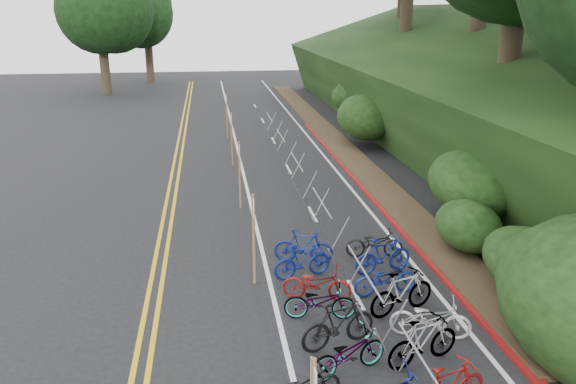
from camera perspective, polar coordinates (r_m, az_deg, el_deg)
name	(u,v)px	position (r m, az deg, el deg)	size (l,w,h in m)	color
road_markings	(243,216)	(19.83, -4.57, -2.49)	(7.47, 80.00, 0.01)	gold
red_curb	(368,192)	(22.43, 8.12, -0.04)	(0.25, 28.00, 0.10)	maroon
embankment	(469,98)	(30.88, 17.87, 9.03)	(14.30, 48.14, 9.11)	black
bike_rack_front	(425,380)	(10.58, 13.76, -18.02)	(1.10, 2.83, 1.09)	gray
bike_racks_rest	(297,169)	(22.56, 0.90, 2.38)	(1.14, 23.00, 1.17)	gray
signposts_rest	(235,151)	(23.14, -5.38, 4.18)	(0.08, 18.40, 2.50)	brown
bike_valet	(378,326)	(12.47, 9.18, -13.34)	(3.46, 10.93, 1.10)	#9E9EA3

